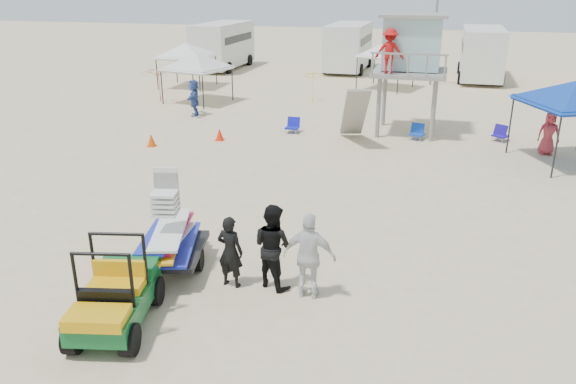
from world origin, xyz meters
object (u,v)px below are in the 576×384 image
(utility_cart, at_px, (112,290))
(man_left, at_px, (230,252))
(lifeguard_tower, at_px, (410,48))
(surf_trailer, at_px, (170,235))

(utility_cart, distance_m, man_left, 2.54)
(utility_cart, height_order, lifeguard_tower, lifeguard_tower)
(utility_cart, bearing_deg, surf_trailer, 89.96)
(utility_cart, height_order, man_left, utility_cart)
(utility_cart, height_order, surf_trailer, surf_trailer)
(surf_trailer, relative_size, lifeguard_tower, 0.54)
(surf_trailer, relative_size, man_left, 1.62)
(surf_trailer, height_order, lifeguard_tower, lifeguard_tower)
(utility_cart, xyz_separation_m, lifeguard_tower, (3.97, 16.20, 2.73))
(utility_cart, relative_size, man_left, 1.55)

